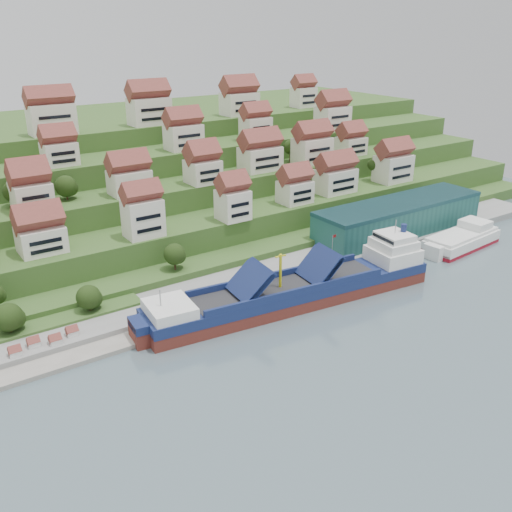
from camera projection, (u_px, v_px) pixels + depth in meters
ground at (303, 299)px, 142.02m from camera, size 300.00×300.00×0.00m
quay at (325, 259)px, 163.49m from camera, size 180.00×14.00×2.20m
pebble_beach at (54, 346)px, 120.66m from camera, size 45.00×20.00×1.00m
hillside at (133, 173)px, 216.90m from camera, size 260.00×128.00×31.00m
hillside_village at (193, 156)px, 180.46m from camera, size 155.22×63.69×29.39m
hillside_trees at (163, 198)px, 162.93m from camera, size 142.87×62.53×29.79m
warehouse at (399, 217)px, 179.42m from camera, size 60.00×15.00×10.00m
flagpole at (333, 246)px, 156.49m from camera, size 1.28×0.16×8.00m
beach_huts at (45, 345)px, 118.05m from camera, size 14.40×3.70×2.20m
cargo_ship at (301, 290)px, 139.38m from camera, size 75.61×19.58×16.55m
second_ship at (462, 240)px, 174.03m from camera, size 28.02×12.51×7.89m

